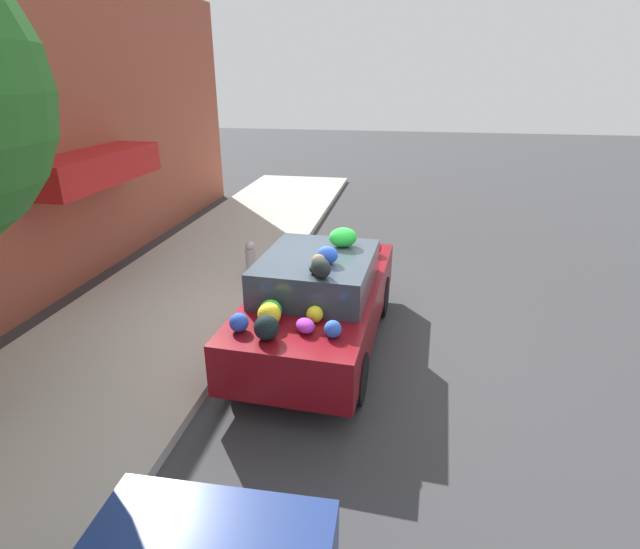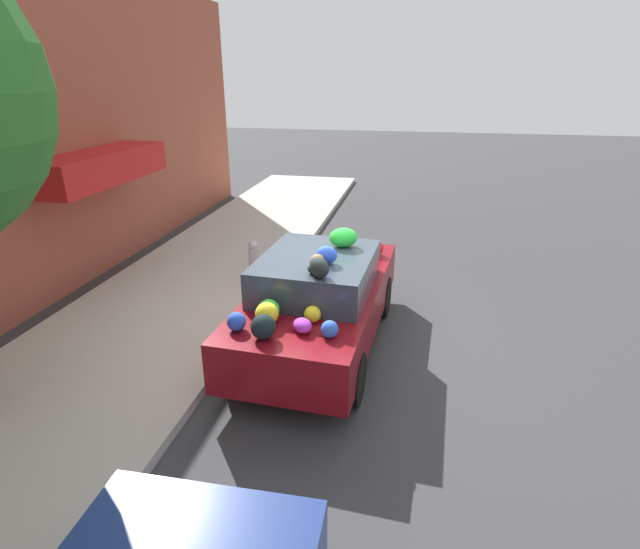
% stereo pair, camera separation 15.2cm
% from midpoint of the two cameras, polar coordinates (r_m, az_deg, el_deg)
% --- Properties ---
extents(ground_plane, '(60.00, 60.00, 0.00)m').
position_cam_midpoint_polar(ground_plane, '(7.48, 0.16, -7.97)').
color(ground_plane, '#38383A').
extents(sidewalk_curb, '(24.00, 3.20, 0.14)m').
position_cam_midpoint_polar(sidewalk_curb, '(8.35, -18.39, -5.29)').
color(sidewalk_curb, '#B2ADA3').
rests_on(sidewalk_curb, ground).
extents(fire_hydrant, '(0.20, 0.20, 0.70)m').
position_cam_midpoint_polar(fire_hydrant, '(9.52, -7.10, 1.82)').
color(fire_hydrant, '#B2B2B7').
rests_on(fire_hydrant, sidewalk_curb).
extents(art_car, '(4.06, 1.87, 1.73)m').
position_cam_midpoint_polar(art_car, '(7.08, 0.55, -2.74)').
color(art_car, maroon).
rests_on(art_car, ground).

